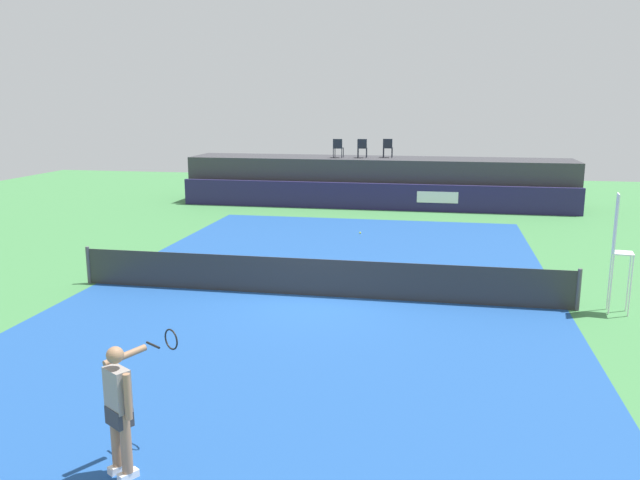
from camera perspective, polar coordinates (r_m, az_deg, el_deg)
ground_plane at (r=18.94m, az=1.40°, el=-2.37°), size 48.00×48.00×0.00m
court_inner at (r=16.10m, az=-0.35°, el=-4.98°), size 12.00×22.00×0.00m
sponsor_wall at (r=29.05m, az=4.82°, el=3.88°), size 18.00×0.22×1.20m
spectator_platform at (r=30.76m, az=5.17°, el=5.27°), size 18.00×2.80×2.20m
spectator_chair_far_left at (r=30.50m, az=1.62°, el=8.26°), size 0.45×0.45×0.89m
spectator_chair_left at (r=30.52m, az=3.78°, el=8.24°), size 0.46×0.46×0.89m
spectator_chair_center at (r=30.76m, az=6.06°, el=8.23°), size 0.44×0.44×0.89m
umpire_chair at (r=15.95m, az=25.04°, el=-0.42°), size 0.50×0.50×2.76m
tennis_net at (r=15.97m, az=-0.35°, el=-3.36°), size 12.40×0.02×0.95m
net_post_near at (r=18.17m, az=-19.93°, el=-2.11°), size 0.10×0.10×1.00m
net_post_far at (r=16.01m, az=22.04°, el=-4.13°), size 0.10×0.10×1.00m
tennis_player at (r=8.78m, az=-17.33°, el=-13.93°), size 0.71×1.25×1.77m
tennis_ball at (r=23.69m, az=3.60°, el=0.65°), size 0.07×0.07×0.07m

